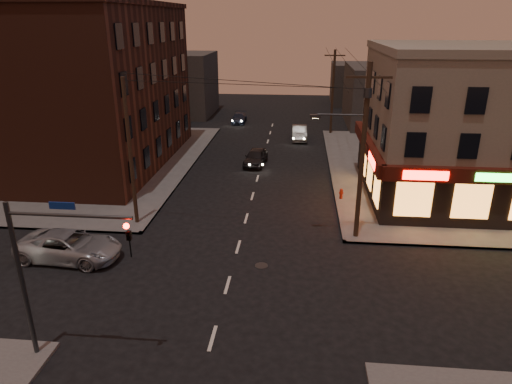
# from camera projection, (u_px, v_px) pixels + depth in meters

# --- Properties ---
(ground) EXTENTS (120.00, 120.00, 0.00)m
(ground) POSITION_uv_depth(u_px,v_px,m) (228.00, 285.00, 22.34)
(ground) COLOR black
(ground) RESTS_ON ground
(sidewalk_ne) EXTENTS (24.00, 28.00, 0.15)m
(sidewalk_ne) POSITION_uv_depth(u_px,v_px,m) (473.00, 173.00, 38.39)
(sidewalk_ne) COLOR #514F4C
(sidewalk_ne) RESTS_ON ground
(sidewalk_nw) EXTENTS (24.00, 28.00, 0.15)m
(sidewalk_nw) POSITION_uv_depth(u_px,v_px,m) (64.00, 161.00, 41.58)
(sidewalk_nw) COLOR #514F4C
(sidewalk_nw) RESTS_ON ground
(pizza_building) EXTENTS (15.85, 12.85, 10.50)m
(pizza_building) POSITION_uv_depth(u_px,v_px,m) (483.00, 125.00, 31.51)
(pizza_building) COLOR gray
(pizza_building) RESTS_ON sidewalk_ne
(brick_apartment) EXTENTS (12.00, 20.00, 13.00)m
(brick_apartment) POSITION_uv_depth(u_px,v_px,m) (92.00, 88.00, 38.93)
(brick_apartment) COLOR #4A2317
(brick_apartment) RESTS_ON sidewalk_nw
(bg_building_ne_a) EXTENTS (10.00, 12.00, 7.00)m
(bg_building_ne_a) POSITION_uv_depth(u_px,v_px,m) (389.00, 95.00, 55.20)
(bg_building_ne_a) COLOR #3F3D3A
(bg_building_ne_a) RESTS_ON ground
(bg_building_nw) EXTENTS (9.00, 10.00, 8.00)m
(bg_building_nw) POSITION_uv_depth(u_px,v_px,m) (179.00, 84.00, 61.13)
(bg_building_nw) COLOR #3F3D3A
(bg_building_nw) RESTS_ON ground
(bg_building_ne_b) EXTENTS (8.00, 8.00, 6.00)m
(bg_building_ne_b) POSITION_uv_depth(u_px,v_px,m) (359.00, 84.00, 68.58)
(bg_building_ne_b) COLOR #3F3D3A
(bg_building_ne_b) RESTS_ON ground
(utility_pole_main) EXTENTS (4.20, 0.44, 10.00)m
(utility_pole_main) POSITION_uv_depth(u_px,v_px,m) (361.00, 144.00, 25.09)
(utility_pole_main) COLOR #382619
(utility_pole_main) RESTS_ON sidewalk_ne
(utility_pole_far) EXTENTS (0.26, 0.26, 9.00)m
(utility_pole_far) POSITION_uv_depth(u_px,v_px,m) (333.00, 92.00, 49.85)
(utility_pole_far) COLOR #382619
(utility_pole_far) RESTS_ON sidewalk_ne
(utility_pole_west) EXTENTS (0.24, 0.24, 9.00)m
(utility_pole_west) POSITION_uv_depth(u_px,v_px,m) (130.00, 153.00, 27.33)
(utility_pole_west) COLOR #382619
(utility_pole_west) RESTS_ON sidewalk_nw
(traffic_signal) EXTENTS (4.49, 0.32, 6.47)m
(traffic_signal) POSITION_uv_depth(u_px,v_px,m) (45.00, 262.00, 16.14)
(traffic_signal) COLOR #333538
(traffic_signal) RESTS_ON ground
(suv_cross) EXTENTS (5.74, 2.97, 1.54)m
(suv_cross) POSITION_uv_depth(u_px,v_px,m) (69.00, 246.00, 24.50)
(suv_cross) COLOR #999CA1
(suv_cross) RESTS_ON ground
(sedan_near) EXTENTS (2.16, 4.37, 1.43)m
(sedan_near) POSITION_uv_depth(u_px,v_px,m) (256.00, 157.00, 40.45)
(sedan_near) COLOR black
(sedan_near) RESTS_ON ground
(sedan_mid) EXTENTS (1.67, 4.48, 1.46)m
(sedan_mid) POSITION_uv_depth(u_px,v_px,m) (299.00, 133.00, 48.94)
(sedan_mid) COLOR #65645E
(sedan_mid) RESTS_ON ground
(sedan_far) EXTENTS (1.67, 4.08, 1.18)m
(sedan_far) POSITION_uv_depth(u_px,v_px,m) (239.00, 118.00, 56.87)
(sedan_far) COLOR #1B2336
(sedan_far) RESTS_ON ground
(fire_hydrant) EXTENTS (0.33, 0.33, 0.76)m
(fire_hydrant) POSITION_uv_depth(u_px,v_px,m) (341.00, 193.00, 32.52)
(fire_hydrant) COLOR maroon
(fire_hydrant) RESTS_ON sidewalk_ne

